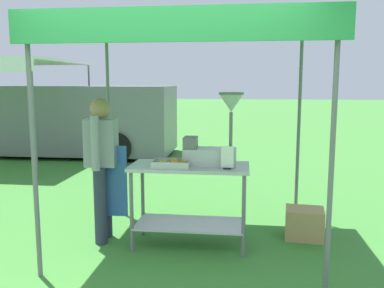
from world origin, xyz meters
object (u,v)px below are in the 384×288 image
(donut_cart, at_px, (190,188))
(donut_fryer, at_px, (215,140))
(menu_sign, at_px, (227,160))
(supply_crate, at_px, (304,223))
(stall_canopy, at_px, (191,34))
(van_grey, at_px, (57,119))
(vendor, at_px, (102,162))
(donut_tray, at_px, (173,164))

(donut_cart, relative_size, donut_fryer, 1.63)
(donut_fryer, distance_m, menu_sign, 0.30)
(supply_crate, bearing_deg, stall_canopy, -167.83)
(donut_fryer, height_order, van_grey, van_grey)
(vendor, xyz_separation_m, supply_crate, (2.27, 0.34, -0.73))
(donut_fryer, relative_size, menu_sign, 3.31)
(menu_sign, bearing_deg, donut_fryer, 126.40)
(donut_cart, distance_m, donut_fryer, 0.59)
(stall_canopy, bearing_deg, donut_tray, -127.94)
(stall_canopy, bearing_deg, vendor, -176.39)
(stall_canopy, xyz_separation_m, van_grey, (-4.01, 5.32, -1.41))
(stall_canopy, relative_size, donut_cart, 2.18)
(vendor, bearing_deg, donut_tray, -10.16)
(donut_tray, relative_size, supply_crate, 0.86)
(stall_canopy, xyz_separation_m, donut_tray, (-0.16, -0.21, -1.36))
(donut_cart, bearing_deg, donut_fryer, 7.65)
(donut_tray, xyz_separation_m, donut_fryer, (0.43, 0.15, 0.24))
(menu_sign, distance_m, supply_crate, 1.32)
(menu_sign, xyz_separation_m, van_grey, (-4.42, 5.58, -0.12))
(supply_crate, distance_m, van_grey, 7.35)
(stall_canopy, relative_size, supply_crate, 6.01)
(donut_cart, xyz_separation_m, menu_sign, (0.41, -0.16, 0.35))
(vendor, bearing_deg, donut_fryer, -0.05)
(donut_tray, relative_size, menu_sign, 1.68)
(donut_cart, distance_m, supply_crate, 1.42)
(stall_canopy, height_order, donut_cart, stall_canopy)
(supply_crate, bearing_deg, donut_fryer, -161.57)
(van_grey, bearing_deg, stall_canopy, -52.98)
(donut_cart, height_order, vendor, vendor)
(vendor, xyz_separation_m, van_grey, (-3.03, 5.38, -0.02))
(donut_tray, height_order, menu_sign, menu_sign)
(donut_tray, bearing_deg, donut_fryer, 18.97)
(menu_sign, height_order, vendor, vendor)
(donut_fryer, distance_m, van_grey, 6.88)
(donut_fryer, bearing_deg, donut_tray, -161.03)
(donut_cart, xyz_separation_m, vendor, (-0.99, 0.04, 0.25))
(stall_canopy, distance_m, van_grey, 6.81)
(van_grey, bearing_deg, supply_crate, -43.63)
(vendor, bearing_deg, van_grey, 119.35)
(stall_canopy, height_order, donut_fryer, stall_canopy)
(menu_sign, bearing_deg, van_grey, 128.37)
(donut_tray, distance_m, supply_crate, 1.70)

